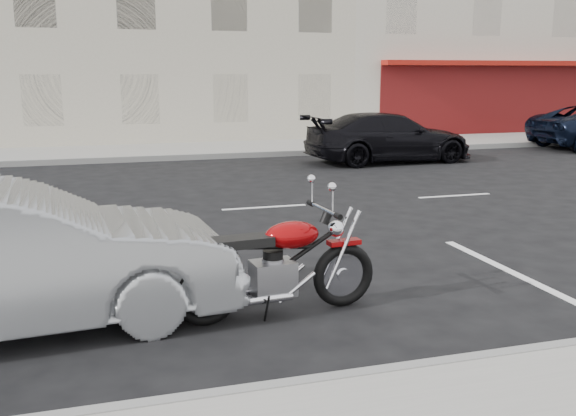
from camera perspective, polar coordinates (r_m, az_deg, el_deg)
name	(u,v)px	position (r m, az deg, el deg)	size (l,w,h in m)	color
ground	(364,201)	(12.58, 6.74, 0.59)	(120.00, 120.00, 0.00)	black
sidewalk_far	(95,153)	(20.16, -16.76, 4.67)	(80.00, 3.40, 0.15)	gray
curb_far	(95,161)	(18.47, -16.75, 4.05)	(80.00, 0.12, 0.16)	gray
fire_hydrant	(573,126)	(26.12, 24.02, 6.71)	(0.20, 0.20, 0.72)	beige
motorcycle	(346,261)	(6.87, 5.18, -4.69)	(2.20, 0.73, 1.10)	black
sedan_silver	(4,259)	(6.69, -23.96, -4.14)	(1.55, 4.44, 1.46)	#94979B
car_far	(389,137)	(18.17, 8.95, 6.22)	(1.92, 4.73, 1.37)	black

